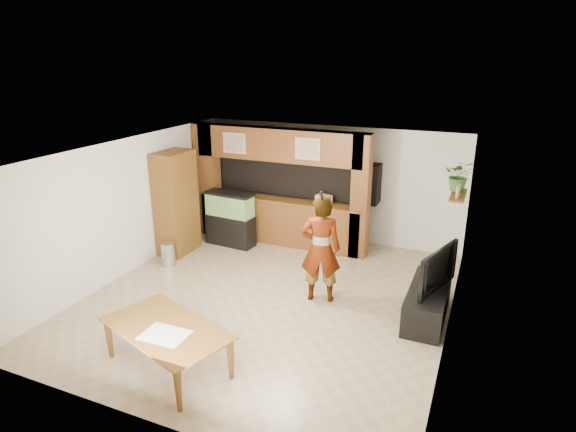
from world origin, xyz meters
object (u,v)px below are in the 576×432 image
at_px(pantry_cabinet, 176,203).
at_px(television, 431,268).
at_px(person, 321,249).
at_px(aquarium, 230,219).
at_px(dining_table, 166,349).

bearing_deg(pantry_cabinet, television, -7.77).
bearing_deg(person, aquarium, -47.17).
bearing_deg(person, dining_table, 48.83).
xyz_separation_m(pantry_cabinet, aquarium, (0.85, 0.77, -0.50)).
bearing_deg(aquarium, television, -13.92).
xyz_separation_m(person, dining_table, (-1.25, -2.69, -0.63)).
relative_size(television, person, 0.64).
distance_m(aquarium, dining_table, 4.54).
height_order(pantry_cabinet, person, pantry_cabinet).
bearing_deg(dining_table, person, 84.01).
height_order(pantry_cabinet, dining_table, pantry_cabinet).
distance_m(television, dining_table, 4.19).
xyz_separation_m(pantry_cabinet, person, (3.54, -0.84, -0.15)).
relative_size(aquarium, dining_table, 0.67).
relative_size(aquarium, television, 1.01).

